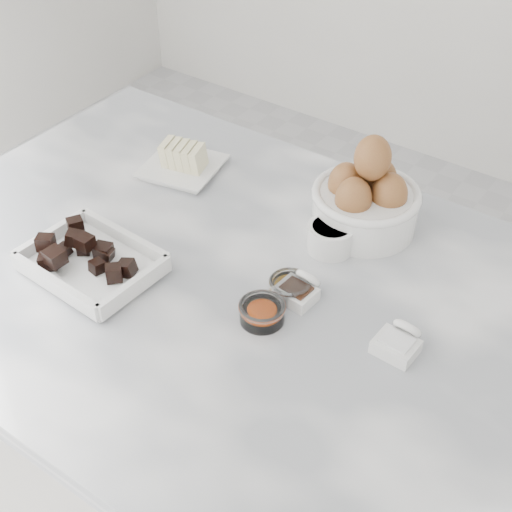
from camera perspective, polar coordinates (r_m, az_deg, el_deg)
The scene contains 10 objects.
cabinet at distance 1.50m, azimuth -1.33°, elevation -15.98°, with size 1.10×0.70×0.90m, color beige.
marble_slab at distance 1.15m, azimuth -1.68°, elevation -2.71°, with size 1.20×0.80×0.04m, color white.
chocolate_dish at distance 1.17m, azimuth -13.06°, elevation -0.26°, with size 0.22×0.17×0.06m.
butter_plate at distance 1.38m, azimuth -6.01°, elevation 7.58°, with size 0.16×0.16×0.06m.
sugar_ramekin at distance 1.18m, azimuth 6.01°, elevation 1.59°, with size 0.08×0.08×0.05m.
egg_bowl at distance 1.22m, azimuth 8.79°, elevation 4.56°, with size 0.19×0.19×0.18m.
honey_bowl at distance 1.10m, azimuth 2.74°, elevation -2.51°, with size 0.07×0.07×0.03m.
zest_bowl at distance 1.06m, azimuth 0.49°, elevation -4.46°, with size 0.07×0.07×0.03m.
vanilla_spoon at distance 1.10m, azimuth 3.48°, elevation -2.71°, with size 0.06×0.07×0.04m.
salt_spoon at distance 1.04m, azimuth 11.34°, elevation -6.73°, with size 0.06×0.07×0.05m.
Camera 1 is at (0.51, -0.67, 1.70)m, focal length 50.00 mm.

